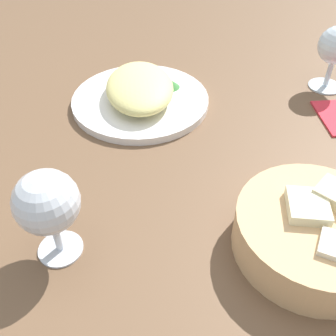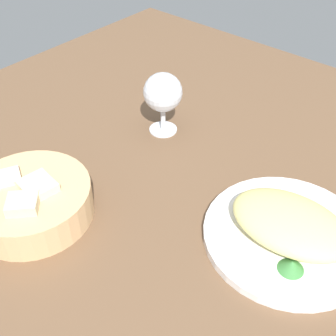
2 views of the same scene
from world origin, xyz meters
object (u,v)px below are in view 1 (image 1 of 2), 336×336
plate (140,100)px  bread_basket (314,232)px  wine_glass_far (336,48)px  wine_glass_near (47,204)px

plate → bread_basket: (34.02, 22.40, 2.29)cm
plate → wine_glass_far: wine_glass_far is taller
plate → wine_glass_far: bearing=97.9°
plate → wine_glass_far: size_ratio=2.07×
bread_basket → wine_glass_near: 32.25cm
bread_basket → wine_glass_near: (-0.36, -31.77, 5.52)cm
plate → wine_glass_near: bearing=-15.6°
wine_glass_far → wine_glass_near: bearing=-50.3°
bread_basket → wine_glass_far: bearing=159.1°
bread_basket → wine_glass_near: size_ratio=1.54×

